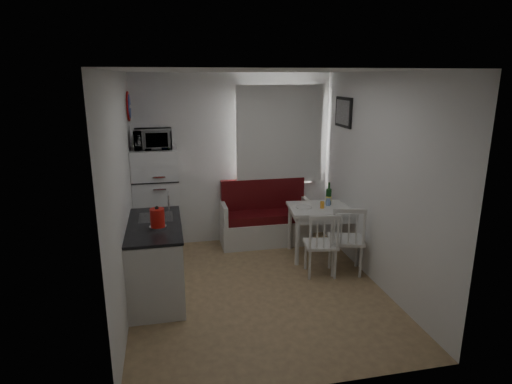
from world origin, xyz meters
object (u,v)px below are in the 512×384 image
chair_left (323,238)px  chair_right (350,233)px  bench (265,223)px  wine_bottle (329,194)px  dining_table (324,212)px  fridge (157,203)px  kitchen_counter (156,259)px  kettle (157,218)px  microwave (153,139)px

chair_left → chair_right: 0.35m
bench → wine_bottle: (0.81, -0.57, 0.58)m
dining_table → fridge: fridge is taller
chair_left → dining_table: bearing=78.0°
dining_table → kitchen_counter: bearing=-157.3°
kitchen_counter → kettle: bearing=-74.8°
bench → microwave: bearing=-174.3°
dining_table → wine_bottle: bearing=50.8°
bench → microwave: (-1.62, -0.16, 1.38)m
bench → chair_right: bearing=-58.8°
kitchen_counter → microwave: bearing=89.1°
dining_table → chair_left: 0.72m
dining_table → microwave: (-2.33, 0.50, 1.05)m
wine_bottle → fridge: bearing=169.4°
kitchen_counter → bench: bearing=39.6°
kettle → bench: bearing=44.0°
kettle → wine_bottle: 2.59m
kitchen_counter → fridge: fridge is taller
kitchen_counter → microwave: 1.73m
chair_right → wine_bottle: 0.83m
chair_left → wine_bottle: size_ratio=1.42×
bench → fridge: fridge is taller
chair_left → kettle: 2.12m
dining_table → kettle: (-2.30, -0.87, 0.37)m
chair_left → kettle: size_ratio=1.84×
fridge → wine_bottle: 2.47m
chair_left → kettle: bearing=-165.3°
bench → chair_left: size_ratio=2.98×
bench → dining_table: bearing=-43.3°
fridge → chair_right: bearing=-26.7°
dining_table → microwave: microwave is taller
bench → kettle: size_ratio=5.49×
chair_left → wine_bottle: 0.91m
chair_right → fridge: bearing=169.2°
chair_right → wine_bottle: (0.00, 0.77, 0.33)m
fridge → microwave: bearing=-90.0°
bench → chair_right: 1.58m
bench → microwave: 2.14m
microwave → dining_table: bearing=-12.2°
dining_table → kettle: size_ratio=4.18×
microwave → kettle: (0.03, -1.38, -0.69)m
bench → wine_bottle: wine_bottle is taller
chair_right → wine_bottle: size_ratio=1.64×
microwave → kettle: bearing=-88.8°
chair_right → microwave: bearing=170.2°
fridge → chair_left: bearing=-30.3°
chair_right → kettle: (-2.40, -0.21, 0.45)m
kitchen_counter → wine_bottle: kitchen_counter is taller
kitchen_counter → wine_bottle: 2.61m
chair_left → fridge: (-2.08, 1.21, 0.25)m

